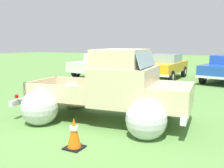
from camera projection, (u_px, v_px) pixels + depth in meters
ground_plane at (102, 120)px, 7.11m from camera, size 80.00×80.00×0.00m
vintage_pickup_truck at (116, 94)px, 6.85m from camera, size 4.78×3.13×1.96m
show_car_0 at (102, 64)px, 16.23m from camera, size 2.63×4.51×1.43m
show_car_1 at (164, 65)px, 15.14m from camera, size 1.94×4.40×1.43m
lane_cone_0 at (74, 133)px, 5.13m from camera, size 0.36×0.36×0.63m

